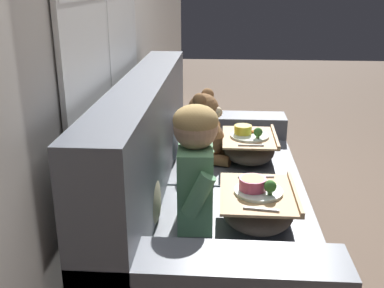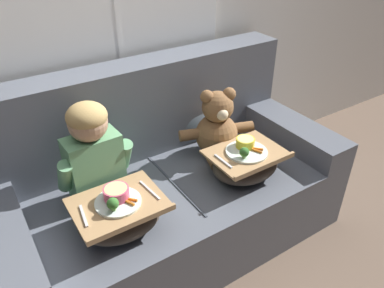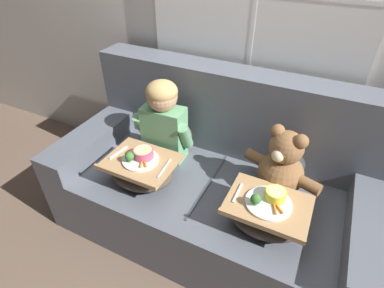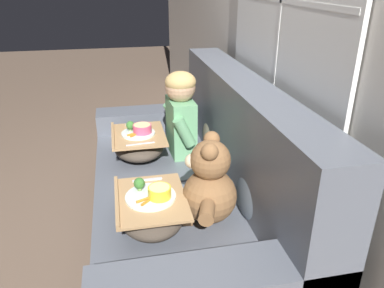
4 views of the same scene
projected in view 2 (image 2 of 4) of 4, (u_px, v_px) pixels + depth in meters
name	position (u px, v px, depth m)	size (l,w,h in m)	color
ground_plane	(172.00, 237.00, 2.33)	(14.00, 14.00, 0.00)	brown
wall_back_with_window	(112.00, 0.00, 2.03)	(8.00, 0.08, 2.60)	beige
couch	(163.00, 186.00, 2.19)	(1.95, 0.94, 1.01)	#565B66
throw_pillow_behind_child	(82.00, 152.00, 2.03)	(0.33, 0.16, 0.34)	#C1B293
throw_pillow_behind_teddy	(197.00, 117.00, 2.38)	(0.33, 0.16, 0.34)	slate
child_figure	(92.00, 149.00, 1.81)	(0.39, 0.19, 0.54)	#66A370
teddy_bear	(217.00, 128.00, 2.21)	(0.45, 0.33, 0.43)	brown
lap_tray_child	(120.00, 214.00, 1.73)	(0.41, 0.33, 0.23)	#473D33
lap_tray_teddy	(245.00, 163.00, 2.08)	(0.41, 0.32, 0.23)	#473D33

